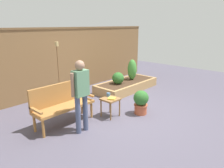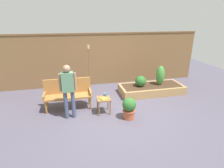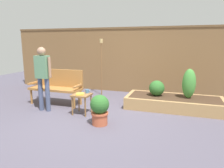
# 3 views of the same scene
# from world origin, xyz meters

# --- Properties ---
(ground_plane) EXTENTS (14.00, 14.00, 0.00)m
(ground_plane) POSITION_xyz_m (0.00, 0.00, 0.00)
(ground_plane) COLOR #514C5B
(fence_back) EXTENTS (8.40, 0.14, 2.16)m
(fence_back) POSITION_xyz_m (0.00, 2.60, 1.09)
(fence_back) COLOR brown
(fence_back) RESTS_ON ground_plane
(garden_bench) EXTENTS (1.44, 0.48, 0.94)m
(garden_bench) POSITION_xyz_m (-1.42, 0.65, 0.54)
(garden_bench) COLOR #A87038
(garden_bench) RESTS_ON ground_plane
(side_table) EXTENTS (0.40, 0.40, 0.48)m
(side_table) POSITION_xyz_m (-0.39, 0.07, 0.40)
(side_table) COLOR olive
(side_table) RESTS_ON ground_plane
(cup_on_table) EXTENTS (0.13, 0.09, 0.09)m
(cup_on_table) POSITION_xyz_m (-0.31, 0.21, 0.53)
(cup_on_table) COLOR teal
(cup_on_table) RESTS_ON side_table
(book_on_table) EXTENTS (0.24, 0.24, 0.03)m
(book_on_table) POSITION_xyz_m (-0.40, 0.01, 0.50)
(book_on_table) COLOR gold
(book_on_table) RESTS_ON side_table
(potted_boxwood) EXTENTS (0.39, 0.39, 0.63)m
(potted_boxwood) POSITION_xyz_m (0.25, -0.41, 0.34)
(potted_boxwood) COLOR #B75638
(potted_boxwood) RESTS_ON ground_plane
(raised_planter_bed) EXTENTS (2.40, 1.00, 0.30)m
(raised_planter_bed) POSITION_xyz_m (1.66, 1.18, 0.15)
(raised_planter_bed) COLOR #AD8451
(raised_planter_bed) RESTS_ON ground_plane
(shrub_near_bench) EXTENTS (0.40, 0.40, 0.40)m
(shrub_near_bench) POSITION_xyz_m (1.21, 1.20, 0.50)
(shrub_near_bench) COLOR brown
(shrub_near_bench) RESTS_ON raised_planter_bed
(shrub_far_corner) EXTENTS (0.32, 0.32, 0.74)m
(shrub_far_corner) POSITION_xyz_m (1.99, 1.20, 0.67)
(shrub_far_corner) COLOR brown
(shrub_far_corner) RESTS_ON raised_planter_bed
(tiki_torch) EXTENTS (0.10, 0.10, 1.78)m
(tiki_torch) POSITION_xyz_m (-0.61, 1.93, 1.21)
(tiki_torch) COLOR brown
(tiki_torch) RESTS_ON ground_plane
(person_by_bench) EXTENTS (0.47, 0.20, 1.56)m
(person_by_bench) POSITION_xyz_m (-1.37, -0.01, 0.93)
(person_by_bench) COLOR #475170
(person_by_bench) RESTS_ON ground_plane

